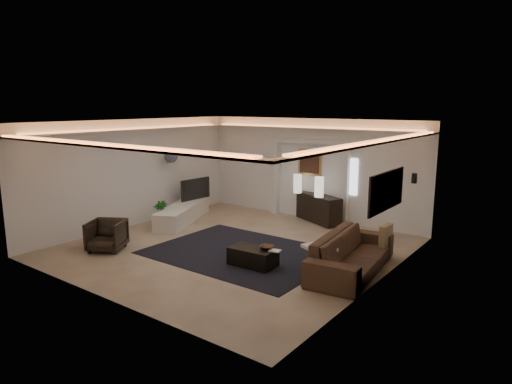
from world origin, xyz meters
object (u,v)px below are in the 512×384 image
Objects in this scene: sofa at (352,253)px; armchair at (107,235)px; console at (319,208)px; coffee_table at (253,256)px.

armchair is (-5.07, -2.08, -0.03)m from sofa.
armchair is (-2.65, -5.13, -0.05)m from console.
sofa is at bearing -8.18° from armchair.
console is 4.01m from coffee_table.
sofa is 3.37× the size of armchair.
sofa is 2.00m from coffee_table.
sofa is (2.42, -3.04, -0.02)m from console.
sofa is 2.71× the size of coffee_table.
coffee_table is at bearing 110.31° from sofa.
coffee_table is 1.24× the size of armchair.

